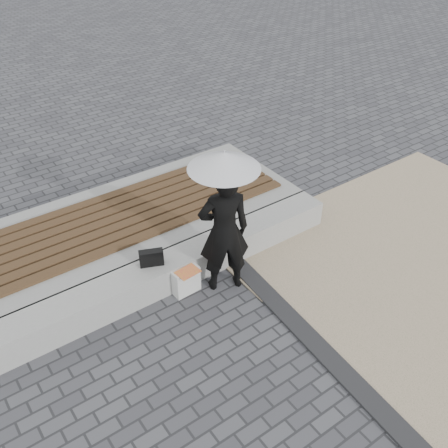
{
  "coord_description": "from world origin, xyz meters",
  "views": [
    {
      "loc": [
        -2.45,
        -2.99,
        4.68
      ],
      "look_at": [
        0.49,
        1.14,
        1.0
      ],
      "focal_mm": 41.0,
      "sensor_mm": 36.0,
      "label": 1
    }
  ],
  "objects_px": {
    "handbag": "(151,258)",
    "canvas_tote": "(186,281)",
    "parasol": "(224,160)",
    "woman": "(224,231)",
    "seating_ledge": "(174,269)"
  },
  "relations": [
    {
      "from": "handbag",
      "to": "canvas_tote",
      "type": "xyz_separation_m",
      "value": [
        0.31,
        -0.32,
        -0.32
      ]
    },
    {
      "from": "seating_ledge",
      "to": "handbag",
      "type": "distance_m",
      "value": 0.43
    },
    {
      "from": "woman",
      "to": "handbag",
      "type": "height_order",
      "value": "woman"
    },
    {
      "from": "woman",
      "to": "canvas_tote",
      "type": "distance_m",
      "value": 0.87
    },
    {
      "from": "handbag",
      "to": "woman",
      "type": "bearing_deg",
      "value": -9.38
    },
    {
      "from": "woman",
      "to": "parasol",
      "type": "height_order",
      "value": "parasol"
    },
    {
      "from": "woman",
      "to": "handbag",
      "type": "distance_m",
      "value": 1.0
    },
    {
      "from": "parasol",
      "to": "canvas_tote",
      "type": "relative_size",
      "value": 2.89
    },
    {
      "from": "seating_ledge",
      "to": "handbag",
      "type": "bearing_deg",
      "value": 174.49
    },
    {
      "from": "handbag",
      "to": "canvas_tote",
      "type": "distance_m",
      "value": 0.55
    },
    {
      "from": "canvas_tote",
      "to": "parasol",
      "type": "bearing_deg",
      "value": -21.85
    },
    {
      "from": "handbag",
      "to": "seating_ledge",
      "type": "bearing_deg",
      "value": 17.01
    },
    {
      "from": "seating_ledge",
      "to": "handbag",
      "type": "relative_size",
      "value": 16.21
    },
    {
      "from": "canvas_tote",
      "to": "handbag",
      "type": "bearing_deg",
      "value": 131.28
    },
    {
      "from": "parasol",
      "to": "handbag",
      "type": "bearing_deg",
      "value": 148.09
    }
  ]
}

